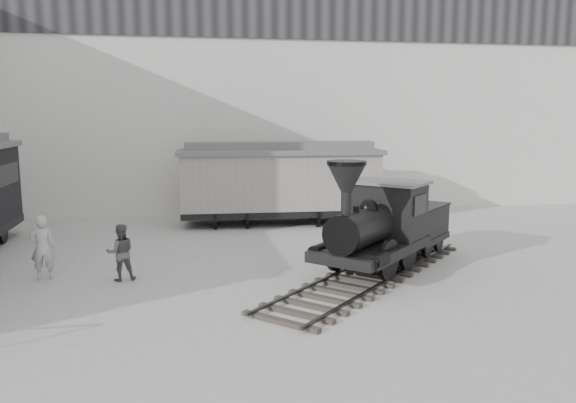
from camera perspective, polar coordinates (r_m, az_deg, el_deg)
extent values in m
plane|color=#9E9E9B|center=(13.41, 4.77, -11.17)|extent=(90.00, 90.00, 0.00)
cube|color=silver|center=(27.39, -3.16, 10.70)|extent=(34.00, 2.40, 11.00)
cube|color=#232326|center=(26.60, -2.90, 19.44)|extent=(34.00, 0.12, 3.00)
cube|color=#2B2620|center=(16.30, 8.32, -7.29)|extent=(8.04, 8.14, 0.16)
cube|color=#2D2D30|center=(16.61, 6.03, -6.76)|extent=(6.64, 6.77, 0.06)
cube|color=#2D2D30|center=(15.99, 10.70, -7.48)|extent=(6.64, 6.77, 0.06)
cylinder|color=black|center=(16.06, 4.99, -5.11)|extent=(0.87, 0.89, 1.12)
cylinder|color=black|center=(15.36, 10.20, -5.85)|extent=(0.87, 0.89, 1.12)
cylinder|color=black|center=(17.19, 7.19, -4.21)|extent=(0.87, 0.89, 1.12)
cylinder|color=black|center=(16.54, 12.11, -4.85)|extent=(0.87, 0.89, 1.12)
cube|color=black|center=(16.24, 8.62, -4.57)|extent=(4.03, 4.06, 0.29)
cylinder|color=black|center=(15.47, 7.51, -2.73)|extent=(2.38, 2.39, 1.02)
cylinder|color=black|center=(14.53, 5.92, -0.25)|extent=(0.38, 0.38, 0.61)
cone|color=black|center=(14.44, 5.96, 2.35)|extent=(1.39, 1.39, 0.72)
sphere|color=black|center=(15.75, 8.22, -0.73)|extent=(0.53, 0.53, 0.53)
cube|color=black|center=(16.87, 10.06, -0.86)|extent=(2.39, 2.38, 1.58)
cube|color=slate|center=(16.76, 10.14, 1.95)|extent=(2.68, 2.67, 0.08)
cube|color=black|center=(18.64, 12.37, -1.80)|extent=(2.74, 2.75, 0.92)
cylinder|color=black|center=(23.75, -5.87, -1.48)|extent=(1.86, 0.81, 0.73)
cylinder|color=black|center=(24.22, 4.12, -1.25)|extent=(1.86, 0.81, 0.73)
cube|color=black|center=(23.86, -0.83, -0.94)|extent=(8.30, 2.63, 0.27)
cube|color=#9C978E|center=(23.68, -0.83, 2.11)|extent=(8.31, 2.73, 2.28)
cube|color=slate|center=(23.57, -0.84, 5.09)|extent=(8.59, 3.01, 0.18)
cube|color=slate|center=(23.55, -0.84, 5.71)|extent=(7.89, 1.43, 0.33)
imported|color=#B8B8B4|center=(17.15, -23.66, -4.29)|extent=(0.71, 0.51, 1.82)
imported|color=#4E5053|center=(16.30, -16.63, -4.98)|extent=(0.87, 0.73, 1.59)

